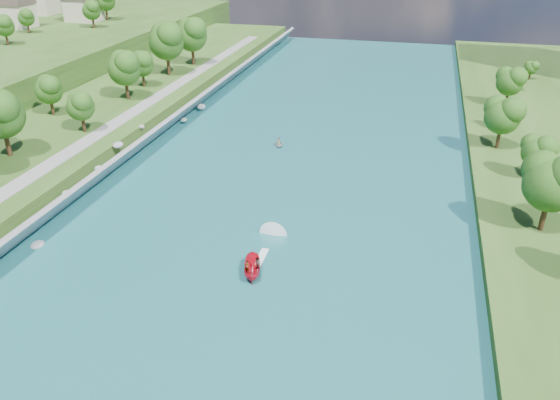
# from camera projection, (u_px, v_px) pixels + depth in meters

# --- Properties ---
(ground) EXTENTS (260.00, 260.00, 0.00)m
(ground) POSITION_uv_depth(u_px,v_px,m) (214.00, 298.00, 57.10)
(ground) COLOR #2D5119
(ground) RESTS_ON ground
(river_water) EXTENTS (55.00, 240.00, 0.10)m
(river_water) POSITION_uv_depth(u_px,v_px,m) (266.00, 210.00, 74.28)
(river_water) COLOR #195C61
(river_water) RESTS_ON ground
(ridge_west) EXTENTS (60.00, 120.00, 9.00)m
(ridge_west) POSITION_uv_depth(u_px,v_px,m) (60.00, 41.00, 155.27)
(ridge_west) COLOR #2D5119
(ridge_west) RESTS_ON ground
(riprap_bank) EXTENTS (4.60, 236.00, 4.39)m
(riprap_bank) POSITION_uv_depth(u_px,v_px,m) (92.00, 181.00, 78.46)
(riprap_bank) COLOR slate
(riprap_bank) RESTS_ON ground
(riverside_path) EXTENTS (3.00, 200.00, 0.10)m
(riverside_path) POSITION_uv_depth(u_px,v_px,m) (53.00, 162.00, 79.97)
(riverside_path) COLOR gray
(riverside_path) RESTS_ON berm_west
(ridge_houses) EXTENTS (29.50, 29.50, 8.40)m
(ridge_houses) POSITION_uv_depth(u_px,v_px,m) (46.00, 5.00, 156.92)
(ridge_houses) COLOR beige
(ridge_houses) RESTS_ON ridge_west
(trees_ridge) EXTENTS (16.83, 43.53, 10.55)m
(trees_ridge) POSITION_uv_depth(u_px,v_px,m) (74.00, 10.00, 146.22)
(trees_ridge) COLOR #224913
(trees_ridge) RESTS_ON ridge_west
(motorboat) EXTENTS (3.60, 19.28, 1.98)m
(motorboat) POSITION_uv_depth(u_px,v_px,m) (255.00, 263.00, 61.30)
(motorboat) COLOR red
(motorboat) RESTS_ON river_water
(raft) EXTENTS (2.71, 3.26, 1.53)m
(raft) POSITION_uv_depth(u_px,v_px,m) (279.00, 144.00, 95.00)
(raft) COLOR gray
(raft) RESTS_ON river_water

